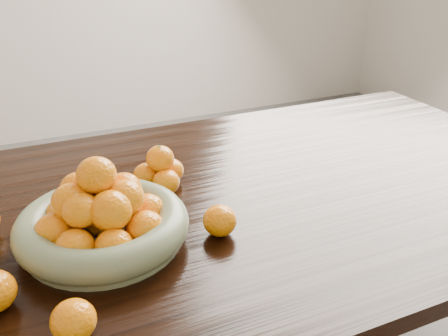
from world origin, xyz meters
name	(u,v)px	position (x,y,z in m)	size (l,w,h in m)	color
dining_table	(202,231)	(0.00, 0.00, 0.66)	(2.00, 1.00, 0.75)	black
fruit_bowl	(102,220)	(-0.24, -0.09, 0.80)	(0.34, 0.34, 0.18)	#737F5D
orange_pyramid	(161,171)	(-0.07, 0.10, 0.79)	(0.13, 0.12, 0.11)	orange
loose_orange_1	(73,321)	(-0.34, -0.33, 0.78)	(0.07, 0.07, 0.07)	orange
loose_orange_2	(220,221)	(-0.02, -0.15, 0.78)	(0.07, 0.07, 0.07)	orange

